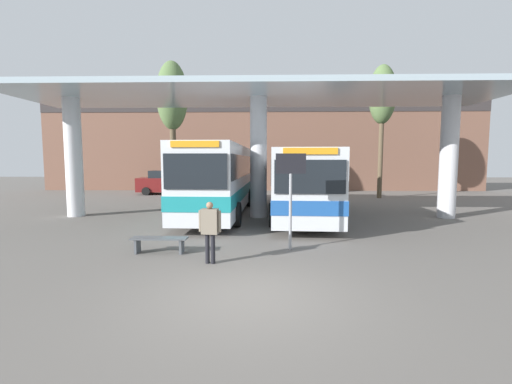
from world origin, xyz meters
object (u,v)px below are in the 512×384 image
Objects in this scene: waiting_bench_near_pillar at (159,242)px; poplar_tree_behind_left at (172,99)px; parked_car_street at (167,183)px; transit_bus_left_bay at (221,177)px; info_sign_platform at (291,181)px; pedestrian_waiting at (210,226)px; poplar_tree_behind_right at (382,97)px; transit_bus_center_bay at (299,179)px.

poplar_tree_behind_left is at bearing 103.14° from waiting_bench_near_pillar.
transit_bus_left_bay is at bearing -63.22° from parked_car_street.
pedestrian_waiting is (-2.20, -1.49, -1.08)m from info_sign_platform.
pedestrian_waiting is at bearing 97.21° from transit_bus_left_bay.
pedestrian_waiting is at bearing -71.43° from poplar_tree_behind_left.
transit_bus_left_bay is at bearing 113.63° from info_sign_platform.
transit_bus_left_bay is 7.60m from waiting_bench_near_pillar.
poplar_tree_behind_right reaches higher than pedestrian_waiting.
info_sign_platform is at bearing 84.73° from transit_bus_center_bay.
info_sign_platform is 0.32× the size of poplar_tree_behind_left.
poplar_tree_behind_right is at bearing 62.86° from info_sign_platform.
transit_bus_center_bay is (3.98, 0.42, -0.13)m from transit_bus_left_bay.
transit_bus_center_bay is 7.37m from info_sign_platform.
poplar_tree_behind_right reaches higher than poplar_tree_behind_left.
info_sign_platform is at bearing -117.14° from poplar_tree_behind_right.
poplar_tree_behind_left is at bearing 118.99° from info_sign_platform.
waiting_bench_near_pillar is at bearing -76.86° from poplar_tree_behind_left.
transit_bus_center_bay reaches higher than parked_car_street.
poplar_tree_behind_right is at bearing -11.02° from parked_car_street.
poplar_tree_behind_right is 17.59m from parked_car_street.
poplar_tree_behind_left reaches higher than transit_bus_center_bay.
parked_car_street is (-4.89, 17.62, 0.60)m from waiting_bench_near_pillar.
waiting_bench_near_pillar is 1.00× the size of pedestrian_waiting.
transit_bus_left_bay is at bearing 83.47° from waiting_bench_near_pillar.
transit_bus_left_bay is 4.01m from transit_bus_center_bay.
pedestrian_waiting reaches higher than waiting_bench_near_pillar.
transit_bus_left_bay is 1.20× the size of poplar_tree_behind_left.
poplar_tree_behind_right is at bearing 9.01° from poplar_tree_behind_left.
transit_bus_left_bay is 6.73× the size of pedestrian_waiting.
transit_bus_left_bay is at bearing 8.41° from transit_bus_center_bay.
parked_car_street is (-9.72, 9.81, -0.82)m from transit_bus_center_bay.
poplar_tree_behind_left is (-4.66, 13.88, 5.75)m from pedestrian_waiting.
transit_bus_center_bay is 7.62× the size of pedestrian_waiting.
transit_bus_center_bay is 13.83m from parked_car_street.
poplar_tree_behind_right is at bearing -129.26° from transit_bus_center_bay.
waiting_bench_near_pillar is at bearing 60.62° from transit_bus_center_bay.
info_sign_platform is 0.64× the size of parked_car_street.
poplar_tree_behind_left reaches higher than transit_bus_left_bay.
poplar_tree_behind_left is (-3.01, 12.90, 6.40)m from waiting_bench_near_pillar.
poplar_tree_behind_right is at bearing -141.76° from transit_bus_left_bay.
parked_car_street reaches higher than pedestrian_waiting.
transit_bus_left_bay is at bearing -55.02° from poplar_tree_behind_left.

